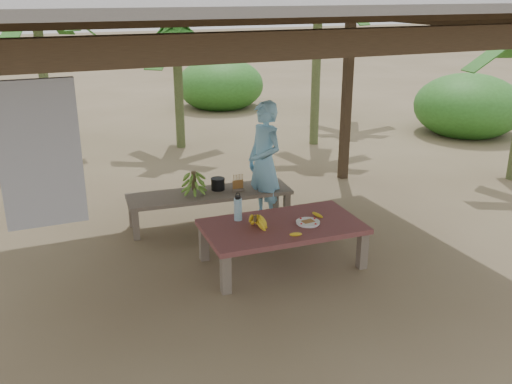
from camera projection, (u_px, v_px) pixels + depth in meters
name	position (u px, v px, depth m)	size (l,w,h in m)	color
ground	(240.00, 262.00, 6.70)	(80.00, 80.00, 0.00)	brown
pavilion	(236.00, 16.00, 5.75)	(6.60, 5.60, 2.95)	black
work_table	(282.00, 229.00, 6.53)	(1.84, 1.08, 0.50)	brown
bench	(210.00, 196.00, 7.70)	(2.24, 0.79, 0.45)	brown
ripe_banana_bunch	(255.00, 222.00, 6.37)	(0.27, 0.23, 0.16)	yellow
plate	(308.00, 223.00, 6.51)	(0.27, 0.27, 0.04)	white
loose_banana_front	(296.00, 234.00, 6.19)	(0.04, 0.16, 0.04)	yellow
loose_banana_side	(317.00, 215.00, 6.72)	(0.04, 0.16, 0.04)	yellow
water_flask	(238.00, 208.00, 6.58)	(0.09, 0.09, 0.34)	teal
green_banana_stalk	(194.00, 182.00, 7.57)	(0.29, 0.29, 0.33)	#598C2D
cooking_pot	(218.00, 184.00, 7.76)	(0.18, 0.18, 0.16)	black
skewer_rack	(238.00, 182.00, 7.71)	(0.18, 0.08, 0.24)	#A57F47
woman	(264.00, 163.00, 7.67)	(0.61, 0.40, 1.67)	#7CC1EB
banana_plant_n	(176.00, 36.00, 10.89)	(1.80, 1.80, 2.66)	#596638
banana_plant_nw	(35.00, 7.00, 10.43)	(1.80, 1.80, 3.22)	#596638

